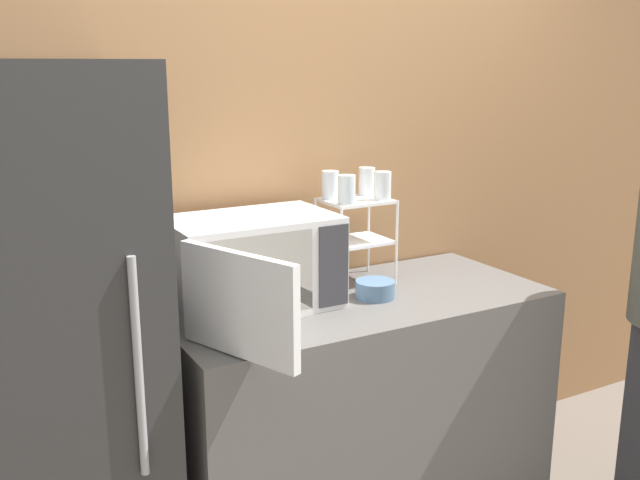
{
  "coord_description": "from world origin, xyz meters",
  "views": [
    {
      "loc": [
        -1.34,
        -1.78,
        1.78
      ],
      "look_at": [
        -0.14,
        0.37,
        1.17
      ],
      "focal_mm": 40.0,
      "sensor_mm": 36.0,
      "label": 1
    }
  ],
  "objects_px": {
    "dish_rack": "(356,223)",
    "refrigerator": "(49,368)",
    "bowl": "(375,290)",
    "microwave": "(251,264)",
    "glass_back_right": "(367,181)",
    "glass_back_left": "(330,185)",
    "glass_front_right": "(383,186)",
    "glass_front_left": "(347,190)"
  },
  "relations": [
    {
      "from": "dish_rack",
      "to": "refrigerator",
      "type": "bearing_deg",
      "value": -171.98
    },
    {
      "from": "bowl",
      "to": "refrigerator",
      "type": "xyz_separation_m",
      "value": [
        -1.14,
        0.04,
        -0.08
      ]
    },
    {
      "from": "microwave",
      "to": "glass_back_right",
      "type": "height_order",
      "value": "glass_back_right"
    },
    {
      "from": "glass_back_left",
      "to": "refrigerator",
      "type": "xyz_separation_m",
      "value": [
        -1.1,
        -0.22,
        -0.43
      ]
    },
    {
      "from": "glass_back_right",
      "to": "glass_front_right",
      "type": "xyz_separation_m",
      "value": [
        -0.01,
        -0.12,
        0.0
      ]
    },
    {
      "from": "dish_rack",
      "to": "refrigerator",
      "type": "distance_m",
      "value": 1.23
    },
    {
      "from": "glass_back_left",
      "to": "refrigerator",
      "type": "distance_m",
      "value": 1.2
    },
    {
      "from": "glass_front_left",
      "to": "glass_back_left",
      "type": "bearing_deg",
      "value": 90.46
    },
    {
      "from": "dish_rack",
      "to": "glass_back_right",
      "type": "bearing_deg",
      "value": 35.66
    },
    {
      "from": "glass_front_left",
      "to": "refrigerator",
      "type": "height_order",
      "value": "refrigerator"
    },
    {
      "from": "glass_front_left",
      "to": "refrigerator",
      "type": "xyz_separation_m",
      "value": [
        -1.1,
        -0.1,
        -0.43
      ]
    },
    {
      "from": "glass_front_right",
      "to": "bowl",
      "type": "distance_m",
      "value": 0.4
    },
    {
      "from": "glass_front_left",
      "to": "glass_back_right",
      "type": "height_order",
      "value": "same"
    },
    {
      "from": "dish_rack",
      "to": "glass_back_right",
      "type": "xyz_separation_m",
      "value": [
        0.09,
        0.06,
        0.15
      ]
    },
    {
      "from": "glass_back_right",
      "to": "glass_back_left",
      "type": "height_order",
      "value": "same"
    },
    {
      "from": "refrigerator",
      "to": "glass_front_left",
      "type": "bearing_deg",
      "value": 5.29
    },
    {
      "from": "dish_rack",
      "to": "glass_back_left",
      "type": "xyz_separation_m",
      "value": [
        -0.08,
        0.06,
        0.15
      ]
    },
    {
      "from": "dish_rack",
      "to": "glass_back_left",
      "type": "relative_size",
      "value": 3.05
    },
    {
      "from": "glass_front_right",
      "to": "bowl",
      "type": "bearing_deg",
      "value": -130.12
    },
    {
      "from": "bowl",
      "to": "microwave",
      "type": "bearing_deg",
      "value": 166.65
    },
    {
      "from": "microwave",
      "to": "glass_front_left",
      "type": "relative_size",
      "value": 7.26
    },
    {
      "from": "refrigerator",
      "to": "glass_back_left",
      "type": "bearing_deg",
      "value": 11.42
    },
    {
      "from": "glass_back_right",
      "to": "glass_front_right",
      "type": "height_order",
      "value": "same"
    },
    {
      "from": "glass_back_right",
      "to": "bowl",
      "type": "xyz_separation_m",
      "value": [
        -0.13,
        -0.27,
        -0.35
      ]
    },
    {
      "from": "microwave",
      "to": "glass_front_right",
      "type": "distance_m",
      "value": 0.61
    },
    {
      "from": "glass_front_right",
      "to": "glass_back_left",
      "type": "xyz_separation_m",
      "value": [
        -0.17,
        0.11,
        0.0
      ]
    },
    {
      "from": "microwave",
      "to": "glass_front_left",
      "type": "height_order",
      "value": "glass_front_left"
    },
    {
      "from": "glass_front_left",
      "to": "glass_back_right",
      "type": "distance_m",
      "value": 0.21
    },
    {
      "from": "dish_rack",
      "to": "glass_back_right",
      "type": "distance_m",
      "value": 0.18
    },
    {
      "from": "glass_back_left",
      "to": "glass_back_right",
      "type": "bearing_deg",
      "value": 2.76
    },
    {
      "from": "glass_back_right",
      "to": "microwave",
      "type": "bearing_deg",
      "value": -164.35
    },
    {
      "from": "glass_front_right",
      "to": "bowl",
      "type": "xyz_separation_m",
      "value": [
        -0.12,
        -0.15,
        -0.35
      ]
    },
    {
      "from": "dish_rack",
      "to": "refrigerator",
      "type": "xyz_separation_m",
      "value": [
        -1.18,
        -0.17,
        -0.28
      ]
    },
    {
      "from": "dish_rack",
      "to": "bowl",
      "type": "relative_size",
      "value": 2.29
    },
    {
      "from": "refrigerator",
      "to": "glass_back_right",
      "type": "bearing_deg",
      "value": 10.27
    },
    {
      "from": "glass_back_left",
      "to": "bowl",
      "type": "xyz_separation_m",
      "value": [
        0.04,
        -0.26,
        -0.35
      ]
    },
    {
      "from": "dish_rack",
      "to": "glass_back_left",
      "type": "bearing_deg",
      "value": 146.57
    },
    {
      "from": "glass_front_right",
      "to": "glass_front_left",
      "type": "bearing_deg",
      "value": -177.25
    },
    {
      "from": "microwave",
      "to": "refrigerator",
      "type": "bearing_deg",
      "value": -174.33
    },
    {
      "from": "glass_front_right",
      "to": "bowl",
      "type": "relative_size",
      "value": 0.75
    },
    {
      "from": "glass_front_left",
      "to": "bowl",
      "type": "xyz_separation_m",
      "value": [
        0.04,
        -0.14,
        -0.35
      ]
    },
    {
      "from": "microwave",
      "to": "refrigerator",
      "type": "xyz_separation_m",
      "value": [
        -0.69,
        -0.07,
        -0.21
      ]
    }
  ]
}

